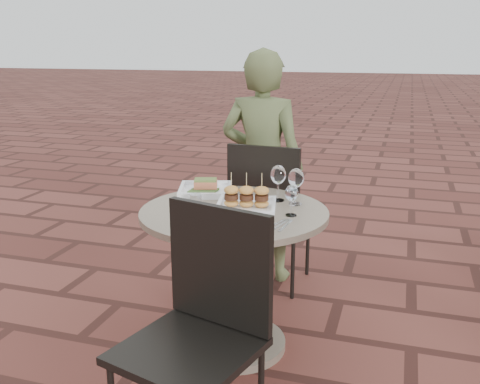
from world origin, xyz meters
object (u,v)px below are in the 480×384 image
(chair_near, at_px, (203,314))
(diner, at_px, (262,167))
(plate_sliders, at_px, (246,202))
(plate_salmon, at_px, (206,189))
(chair_far, at_px, (268,205))
(plate_tuna, at_px, (230,224))
(cafe_table, at_px, (234,258))

(chair_near, height_order, diner, diner)
(chair_near, relative_size, plate_sliders, 2.82)
(chair_near, distance_m, plate_salmon, 1.02)
(chair_near, height_order, plate_salmon, chair_near)
(plate_sliders, bearing_deg, chair_far, 95.65)
(chair_near, relative_size, plate_salmon, 2.69)
(chair_far, xyz_separation_m, chair_near, (0.12, -1.41, 0.00))
(chair_far, relative_size, plate_tuna, 3.55)
(cafe_table, bearing_deg, chair_near, -81.24)
(chair_far, distance_m, plate_sliders, 0.74)
(cafe_table, bearing_deg, plate_sliders, 21.10)
(plate_sliders, height_order, plate_tuna, plate_sliders)
(plate_salmon, bearing_deg, chair_far, 64.62)
(chair_near, relative_size, diner, 0.63)
(chair_far, height_order, diner, diner)
(cafe_table, relative_size, chair_far, 0.97)
(diner, bearing_deg, plate_tuna, 99.75)
(diner, bearing_deg, plate_salmon, 80.03)
(plate_tuna, bearing_deg, cafe_table, 103.94)
(plate_salmon, bearing_deg, plate_tuna, -58.65)
(chair_near, bearing_deg, plate_sliders, 109.74)
(plate_tuna, bearing_deg, diner, 98.18)
(chair_far, relative_size, chair_near, 1.00)
(cafe_table, distance_m, plate_salmon, 0.43)
(chair_far, height_order, plate_tuna, chair_far)
(plate_sliders, bearing_deg, diner, 100.26)
(chair_far, xyz_separation_m, plate_tuna, (0.07, -0.97, 0.20))
(chair_near, xyz_separation_m, plate_salmon, (-0.35, 0.94, 0.20))
(diner, relative_size, plate_tuna, 5.65)
(cafe_table, distance_m, plate_sliders, 0.29)
(plate_salmon, bearing_deg, chair_near, -69.82)
(chair_near, xyz_separation_m, plate_tuna, (-0.05, 0.45, 0.20))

